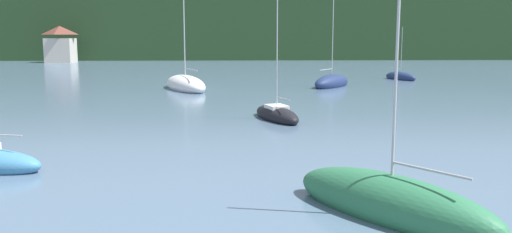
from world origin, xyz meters
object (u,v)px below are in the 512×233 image
Objects in this scene: sailboat_far_1 at (400,77)px; sailboat_far_6 at (185,85)px; sailboat_mid_2 at (277,115)px; sailboat_mid_5 at (391,204)px; sailboat_far_8 at (332,83)px; shore_building_westcentral at (60,45)px.

sailboat_far_6 is (-22.89, -9.94, 0.14)m from sailboat_far_1.
sailboat_mid_2 is 1.03× the size of sailboat_mid_5.
sailboat_mid_5 reaches higher than sailboat_far_1.
sailboat_far_8 is (6.77, 19.45, 0.10)m from sailboat_mid_2.
sailboat_mid_2 is 0.75× the size of sailboat_far_6.
shore_building_westcentral reaches higher than sailboat_far_1.
sailboat_far_1 is 31.56m from sailboat_mid_2.
sailboat_far_8 is (40.99, -47.11, -2.81)m from shore_building_westcentral.
sailboat_mid_2 is (-15.88, -27.27, -0.00)m from sailboat_far_1.
sailboat_far_1 is 46.25m from sailboat_mid_5.
sailboat_far_6 is 1.13× the size of sailboat_far_8.
sailboat_far_8 is at bearing -38.36° from sailboat_mid_2.
sailboat_far_6 is (-7.01, 17.33, 0.14)m from sailboat_mid_2.
sailboat_mid_5 is at bearing -39.91° from sailboat_far_1.
sailboat_far_8 is at bearing -45.62° from sailboat_mid_5.
sailboat_mid_5 is at bearing -152.49° from sailboat_far_8.
sailboat_mid_2 is 0.85× the size of sailboat_far_8.
sailboat_far_6 reaches higher than sailboat_mid_5.
shore_building_westcentral is 74.90m from sailboat_mid_2.
sailboat_mid_2 is 18.69m from sailboat_far_6.
sailboat_far_6 is at bearing -88.77° from sailboat_far_1.
sailboat_mid_2 reaches higher than shore_building_westcentral.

